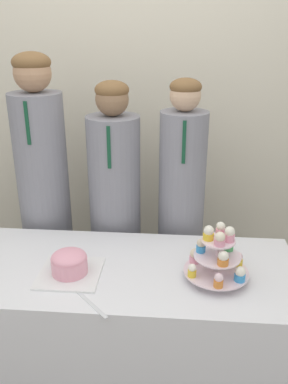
{
  "coord_description": "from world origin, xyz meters",
  "views": [
    {
      "loc": [
        0.31,
        -1.25,
        1.74
      ],
      "look_at": [
        0.18,
        0.37,
        1.08
      ],
      "focal_mm": 38.0,
      "sensor_mm": 36.0,
      "label": 1
    }
  ],
  "objects_px": {
    "cupcake_stand": "(218,255)",
    "student_1": "(116,219)",
    "round_cake": "(69,264)",
    "student_2": "(181,219)",
    "cake_knife": "(78,292)",
    "student_0": "(45,204)"
  },
  "relations": [
    {
      "from": "student_0",
      "to": "round_cake",
      "type": "bearing_deg",
      "value": -63.73
    },
    {
      "from": "round_cake",
      "to": "student_2",
      "type": "distance_m",
      "value": 0.78
    },
    {
      "from": "student_1",
      "to": "student_2",
      "type": "relative_size",
      "value": 0.99
    },
    {
      "from": "cupcake_stand",
      "to": "student_1",
      "type": "xyz_separation_m",
      "value": [
        -0.53,
        0.58,
        -0.13
      ]
    },
    {
      "from": "cupcake_stand",
      "to": "student_1",
      "type": "relative_size",
      "value": 0.19
    },
    {
      "from": "round_cake",
      "to": "cupcake_stand",
      "type": "relative_size",
      "value": 0.97
    },
    {
      "from": "round_cake",
      "to": "student_1",
      "type": "height_order",
      "value": "student_1"
    },
    {
      "from": "student_2",
      "to": "cupcake_stand",
      "type": "bearing_deg",
      "value": -75.07
    },
    {
      "from": "cake_knife",
      "to": "round_cake",
      "type": "bearing_deg",
      "value": 163.55
    },
    {
      "from": "cake_knife",
      "to": "student_0",
      "type": "bearing_deg",
      "value": 162.78
    },
    {
      "from": "cake_knife",
      "to": "student_1",
      "type": "distance_m",
      "value": 0.73
    },
    {
      "from": "cupcake_stand",
      "to": "student_1",
      "type": "distance_m",
      "value": 0.79
    },
    {
      "from": "round_cake",
      "to": "student_1",
      "type": "xyz_separation_m",
      "value": [
        0.12,
        0.6,
        -0.06
      ]
    },
    {
      "from": "round_cake",
      "to": "cake_knife",
      "type": "height_order",
      "value": "round_cake"
    },
    {
      "from": "cake_knife",
      "to": "student_2",
      "type": "distance_m",
      "value": 0.84
    },
    {
      "from": "round_cake",
      "to": "cake_knife",
      "type": "relative_size",
      "value": 1.12
    },
    {
      "from": "cake_knife",
      "to": "student_1",
      "type": "xyz_separation_m",
      "value": [
        0.05,
        0.72,
        -0.01
      ]
    },
    {
      "from": "round_cake",
      "to": "student_2",
      "type": "height_order",
      "value": "student_2"
    },
    {
      "from": "student_0",
      "to": "student_1",
      "type": "height_order",
      "value": "student_0"
    },
    {
      "from": "round_cake",
      "to": "cupcake_stand",
      "type": "height_order",
      "value": "cupcake_stand"
    },
    {
      "from": "student_0",
      "to": "cake_knife",
      "type": "bearing_deg",
      "value": -63.57
    },
    {
      "from": "round_cake",
      "to": "cupcake_stand",
      "type": "bearing_deg",
      "value": 1.71
    }
  ]
}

